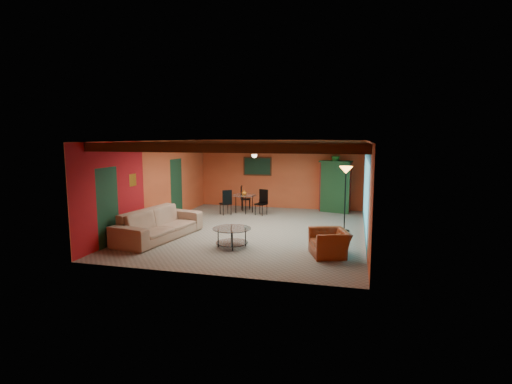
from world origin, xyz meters
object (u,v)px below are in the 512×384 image
(sofa, at_px, (159,224))
(armoire, at_px, (335,187))
(coffee_table, at_px, (232,237))
(dining_table, at_px, (244,200))
(potted_plant, at_px, (336,155))
(armchair, at_px, (329,243))
(floor_lamp, at_px, (345,199))
(vase, at_px, (244,186))

(sofa, distance_m, armoire, 6.98)
(coffee_table, height_order, armoire, armoire)
(sofa, bearing_deg, dining_table, -7.46)
(armoire, distance_m, potted_plant, 1.20)
(armchair, height_order, potted_plant, potted_plant)
(coffee_table, relative_size, floor_lamp, 0.50)
(sofa, height_order, vase, vase)
(armoire, bearing_deg, sofa, -114.86)
(armchair, bearing_deg, armoire, 162.40)
(sofa, xyz_separation_m, vase, (1.28, 4.16, 0.62))
(sofa, height_order, dining_table, dining_table)
(potted_plant, bearing_deg, dining_table, -161.22)
(coffee_table, relative_size, vase, 5.32)
(coffee_table, bearing_deg, sofa, 171.81)
(coffee_table, xyz_separation_m, dining_table, (-0.95, 4.48, 0.22))
(vase, bearing_deg, coffee_table, -77.99)
(dining_table, bearing_deg, potted_plant, 18.78)
(floor_lamp, height_order, potted_plant, potted_plant)
(sofa, xyz_separation_m, dining_table, (1.28, 4.16, 0.06))
(coffee_table, height_order, vase, vase)
(floor_lamp, distance_m, vase, 4.23)
(coffee_table, xyz_separation_m, vase, (-0.95, 4.48, 0.78))
(sofa, height_order, floor_lamp, floor_lamp)
(dining_table, bearing_deg, sofa, -107.04)
(floor_lamp, relative_size, potted_plant, 3.76)
(dining_table, distance_m, potted_plant, 3.83)
(coffee_table, relative_size, potted_plant, 1.89)
(armchair, relative_size, coffee_table, 0.96)
(armchair, bearing_deg, sofa, -115.04)
(sofa, distance_m, dining_table, 4.35)
(sofa, distance_m, potted_plant, 7.17)
(floor_lamp, bearing_deg, sofa, -156.87)
(sofa, xyz_separation_m, floor_lamp, (4.99, 2.13, 0.57))
(sofa, height_order, armoire, armoire)
(sofa, distance_m, floor_lamp, 5.46)
(armchair, height_order, coffee_table, armchair)
(coffee_table, relative_size, armoire, 0.53)
(sofa, relative_size, armoire, 1.50)
(coffee_table, distance_m, dining_table, 4.59)
(armoire, xyz_separation_m, potted_plant, (0.00, 0.00, 1.20))
(dining_table, relative_size, vase, 9.64)
(coffee_table, xyz_separation_m, potted_plant, (2.31, 5.59, 1.88))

